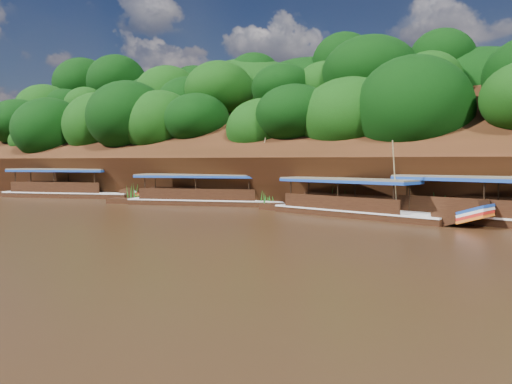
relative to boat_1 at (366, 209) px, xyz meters
The scene contains 6 objects.
ground 7.65m from the boat_1, 115.10° to the right, with size 160.00×160.00×0.00m, color black.
riverbank 16.20m from the boat_1, 101.60° to the left, with size 120.00×30.06×19.40m.
boat_1 is the anchor object (origin of this frame).
boat_2 12.98m from the boat_1, behind, with size 15.25×7.05×5.72m.
boat_3 29.26m from the boat_1, behind, with size 15.20×7.15×3.25m.
reeds 7.71m from the boat_1, 161.05° to the left, with size 47.93×2.29×2.14m.
Camera 1 is at (13.94, -22.57, 3.53)m, focal length 35.00 mm.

